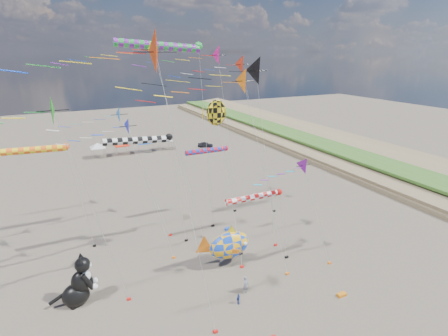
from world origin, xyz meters
TOP-DOWN VIEW (x-y plane):
  - delta_kite_0 at (-15.00, 10.61)m, footprint 12.43×2.31m
  - delta_kite_1 at (6.93, 6.90)m, footprint 8.83×1.82m
  - delta_kite_2 at (7.55, 20.53)m, footprint 13.29×2.38m
  - delta_kite_3 at (-7.43, 3.47)m, footprint 11.99×2.83m
  - delta_kite_4 at (3.52, 12.61)m, footprint 16.01×2.98m
  - delta_kite_5 at (-6.83, 20.42)m, footprint 10.32×2.02m
  - delta_kite_6 at (0.46, 7.35)m, footprint 13.08×2.33m
  - delta_kite_7 at (6.16, 25.32)m, footprint 12.90×2.69m
  - delta_kite_8 at (-3.89, 16.13)m, footprint 11.90×2.46m
  - delta_kite_9 at (-7.33, 15.38)m, footprint 8.64×1.79m
  - windsock_0 at (-2.25, 20.32)m, footprint 10.77×0.91m
  - windsock_1 at (-5.72, 18.30)m, footprint 8.62×0.79m
  - windsock_2 at (-15.81, 21.89)m, footprint 8.34×0.76m
  - windsock_3 at (3.43, 9.89)m, footprint 7.81×0.66m
  - windsock_4 at (4.09, 23.09)m, footprint 7.38×0.72m
  - angelfish_kite at (1.18, 14.77)m, footprint 3.74×3.02m
  - cat_inflatable at (-13.74, 12.20)m, footprint 3.83×2.23m
  - fish_inflatable at (1.20, 11.49)m, footprint 6.20×3.18m
  - person_adult at (0.57, 6.74)m, footprint 0.78×0.67m
  - child_green at (0.81, 7.05)m, footprint 0.58×0.46m
  - child_blue at (-0.78, 5.69)m, footprint 0.65×0.56m
  - kite_bag_0 at (2.29, 12.98)m, footprint 0.90×0.44m
  - kite_bag_1 at (4.72, 18.57)m, footprint 0.90×0.44m
  - kite_bag_2 at (8.49, 2.32)m, footprint 0.90×0.44m
  - tent_row at (1.50, 60.00)m, footprint 19.20×4.20m
  - parked_car at (18.39, 58.00)m, footprint 3.88×2.99m

SIDE VIEW (x-z plane):
  - kite_bag_0 at x=2.29m, z-range 0.00..0.30m
  - kite_bag_1 at x=4.72m, z-range 0.00..0.30m
  - kite_bag_2 at x=8.49m, z-range 0.00..0.30m
  - child_blue at x=-0.78m, z-range 0.00..1.05m
  - child_green at x=0.81m, z-range 0.00..1.14m
  - parked_car at x=18.39m, z-range 0.00..1.23m
  - person_adult at x=0.57m, z-range 0.00..1.80m
  - cat_inflatable at x=-13.74m, z-range 0.00..4.92m
  - fish_inflatable at x=1.20m, z-range 0.07..4.88m
  - tent_row at x=1.50m, z-range 1.25..5.05m
  - windsock_3 at x=3.43m, z-range 3.89..12.46m
  - windsock_4 at x=4.09m, z-range 4.56..14.54m
  - delta_kite_1 at x=6.93m, z-range 4.91..17.21m
  - windsock_2 at x=-15.81m, z-range 5.95..18.75m
  - windsock_1 at x=-5.72m, z-range 6.31..19.85m
  - delta_kite_9 at x=-7.33m, z-range 6.83..23.03m
  - delta_kite_5 at x=-6.83m, z-range 6.89..23.37m
  - angelfish_kite at x=1.18m, z-range 7.21..24.53m
  - delta_kite_0 at x=-15.00m, z-range 8.16..27.37m
  - delta_kite_6 at x=0.46m, z-range 8.94..29.76m
  - delta_kite_4 at x=3.52m, z-range 9.14..30.89m
  - delta_kite_2 at x=7.55m, z-range 9.38..31.12m
  - delta_kite_7 at x=6.16m, z-range 9.86..32.80m
  - delta_kite_3 at x=-7.43m, z-range 10.05..33.44m
  - delta_kite_8 at x=-3.89m, z-range 10.20..33.62m
  - windsock_0 at x=-2.25m, z-range 10.95..33.91m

